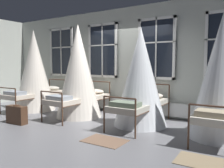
{
  "coord_description": "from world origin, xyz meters",
  "views": [
    {
      "loc": [
        3.34,
        -5.05,
        1.46
      ],
      "look_at": [
        0.17,
        -0.12,
        0.96
      ],
      "focal_mm": 37.41,
      "sensor_mm": 36.0,
      "label": 1
    }
  ],
  "objects": [
    {
      "name": "suitcase_dark",
      "position": [
        -1.66,
        -1.59,
        0.22
      ],
      "size": [
        0.57,
        0.24,
        0.47
      ],
      "rotation": [
        0.0,
        0.0,
        0.05
      ],
      "color": "#472D1E",
      "rests_on": "ground"
    },
    {
      "name": "ground",
      "position": [
        0.0,
        0.0,
        0.0
      ],
      "size": [
        18.91,
        18.91,
        0.0
      ],
      "primitive_type": "plane",
      "color": "slate"
    },
    {
      "name": "cot_fourth",
      "position": [
        2.7,
        -0.08,
        1.21
      ],
      "size": [
        1.26,
        2.01,
        2.51
      ],
      "rotation": [
        0.0,
        0.0,
        1.58
      ],
      "color": "#4C3323",
      "rests_on": "ground"
    },
    {
      "name": "cot_second",
      "position": [
        -0.91,
        -0.15,
        1.23
      ],
      "size": [
        1.26,
        2.02,
        2.55
      ],
      "rotation": [
        0.0,
        0.0,
        1.55
      ],
      "color": "#4C3323",
      "rests_on": "ground"
    },
    {
      "name": "cot_third",
      "position": [
        0.94,
        -0.07,
        1.12
      ],
      "size": [
        1.26,
        2.01,
        2.32
      ],
      "rotation": [
        0.0,
        0.0,
        1.58
      ],
      "color": "#4C3323",
      "rests_on": "ground"
    },
    {
      "name": "back_wall_with_windows",
      "position": [
        0.0,
        1.11,
        1.56
      ],
      "size": [
        9.89,
        0.1,
        3.12
      ],
      "primitive_type": "cube",
      "color": "#B2B7AD",
      "rests_on": "ground"
    },
    {
      "name": "window_bank",
      "position": [
        0.0,
        0.99,
        1.1
      ],
      "size": [
        6.43,
        0.1,
        2.65
      ],
      "color": "black",
      "rests_on": "ground"
    },
    {
      "name": "rug_third",
      "position": [
        0.89,
        -1.49,
        0.01
      ],
      "size": [
        0.81,
        0.57,
        0.01
      ],
      "primitive_type": "cube",
      "rotation": [
        0.0,
        0.0,
        0.01
      ],
      "color": "brown",
      "rests_on": "ground"
    },
    {
      "name": "cot_first",
      "position": [
        -2.72,
        -0.16,
        1.22
      ],
      "size": [
        1.26,
        2.02,
        2.53
      ],
      "rotation": [
        0.0,
        0.0,
        1.59
      ],
      "color": "#4C3323",
      "rests_on": "ground"
    },
    {
      "name": "rug_fourth",
      "position": [
        2.68,
        -1.49,
        0.01
      ],
      "size": [
        0.82,
        0.59,
        0.01
      ],
      "primitive_type": "cube",
      "rotation": [
        0.0,
        0.0,
        0.03
      ],
      "color": "#8E7A5B",
      "rests_on": "ground"
    }
  ]
}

